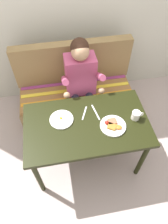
# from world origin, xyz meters

# --- Properties ---
(ground_plane) EXTENTS (8.00, 8.00, 0.00)m
(ground_plane) POSITION_xyz_m (0.00, 0.00, 0.00)
(ground_plane) COLOR #AD9C98
(back_wall) EXTENTS (4.40, 0.10, 2.60)m
(back_wall) POSITION_xyz_m (0.00, 1.27, 1.30)
(back_wall) COLOR beige
(back_wall) RESTS_ON ground
(table) EXTENTS (1.20, 0.70, 0.73)m
(table) POSITION_xyz_m (0.00, 0.00, 0.65)
(table) COLOR black
(table) RESTS_ON ground
(couch) EXTENTS (1.44, 0.56, 1.00)m
(couch) POSITION_xyz_m (0.00, 0.76, 0.33)
(couch) COLOR olive
(couch) RESTS_ON ground
(person) EXTENTS (0.45, 0.61, 1.21)m
(person) POSITION_xyz_m (0.05, 0.59, 0.74)
(person) COLOR #B1476E
(person) RESTS_ON ground
(plate_breakfast) EXTENTS (0.25, 0.25, 0.05)m
(plate_breakfast) POSITION_xyz_m (0.24, -0.07, 0.74)
(plate_breakfast) COLOR white
(plate_breakfast) RESTS_ON table
(plate_eggs) EXTENTS (0.23, 0.23, 0.04)m
(plate_eggs) POSITION_xyz_m (-0.23, 0.08, 0.74)
(plate_eggs) COLOR white
(plate_eggs) RESTS_ON table
(coffee_mug) EXTENTS (0.12, 0.08, 0.09)m
(coffee_mug) POSITION_xyz_m (0.48, -0.02, 0.78)
(coffee_mug) COLOR white
(coffee_mug) RESTS_ON table
(fork) EXTENTS (0.08, 0.16, 0.00)m
(fork) POSITION_xyz_m (-0.00, 0.13, 0.73)
(fork) COLOR silver
(fork) RESTS_ON table
(knife) EXTENTS (0.05, 0.20, 0.00)m
(knife) POSITION_xyz_m (0.11, 0.12, 0.73)
(knife) COLOR silver
(knife) RESTS_ON table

